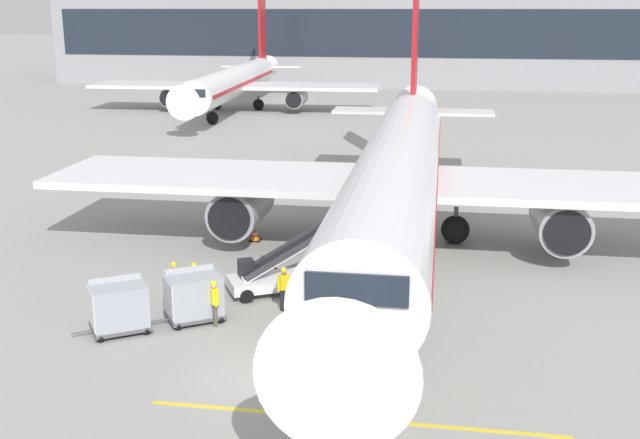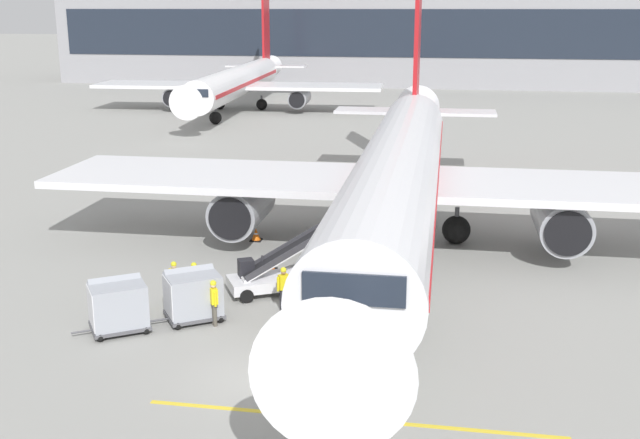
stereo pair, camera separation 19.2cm
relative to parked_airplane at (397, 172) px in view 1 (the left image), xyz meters
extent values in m
plane|color=gray|center=(-3.26, -14.72, -3.67)|extent=(600.00, 600.00, 0.00)
cylinder|color=white|center=(0.01, -0.79, 0.09)|extent=(4.12, 34.01, 3.82)
cube|color=red|center=(0.01, -0.79, 0.09)|extent=(4.14, 32.65, 0.46)
cone|color=white|center=(0.17, -19.69, 0.09)|extent=(3.67, 3.86, 3.63)
cone|color=white|center=(-0.17, 19.25, 0.38)|extent=(3.30, 6.15, 3.25)
cube|color=white|center=(-8.83, -0.02, -0.48)|extent=(16.20, 6.93, 0.36)
cylinder|color=#93969E|center=(-7.56, -0.69, -1.85)|extent=(2.41, 4.44, 2.37)
cylinder|color=black|center=(-7.54, -2.95, -1.85)|extent=(2.02, 0.14, 2.02)
cube|color=white|center=(8.83, 0.13, -0.48)|extent=(16.20, 6.93, 0.36)
cylinder|color=#93969E|center=(7.57, -0.56, -1.85)|extent=(2.41, 4.44, 2.37)
cylinder|color=black|center=(7.59, -2.82, -1.85)|extent=(2.02, 0.14, 2.02)
cube|color=red|center=(-0.15, 17.72, 5.95)|extent=(0.32, 4.08, 10.19)
cube|color=white|center=(-0.15, 17.42, 0.67)|extent=(11.00, 2.81, 0.20)
cube|color=#1E2633|center=(0.15, -17.02, 0.67)|extent=(2.69, 1.74, 0.84)
cylinder|color=#47474C|center=(0.10, -10.99, -2.39)|extent=(0.22, 0.22, 1.15)
sphere|color=black|center=(0.10, -10.99, -2.97)|extent=(1.40, 1.40, 1.40)
cylinder|color=#47474C|center=(-2.88, 0.88, -2.39)|extent=(0.22, 0.22, 1.15)
sphere|color=black|center=(-2.88, 0.88, -2.97)|extent=(1.40, 1.40, 1.40)
cylinder|color=#47474C|center=(2.86, 0.93, -2.39)|extent=(0.22, 0.22, 1.15)
sphere|color=black|center=(2.86, 0.93, -2.97)|extent=(1.40, 1.40, 1.40)
cube|color=silver|center=(-4.57, -7.32, -3.17)|extent=(3.75, 3.01, 0.44)
cube|color=black|center=(-5.57, -7.44, -2.60)|extent=(0.79, 0.78, 0.70)
cylinder|color=#333338|center=(-4.97, -7.12, -2.55)|extent=(0.08, 0.08, 0.80)
cube|color=silver|center=(-3.56, -6.78, -1.80)|extent=(4.60, 3.03, 2.43)
cube|color=black|center=(-3.56, -6.78, -1.71)|extent=(4.41, 2.84, 2.28)
cube|color=#333338|center=(-3.35, -7.17, -1.68)|extent=(4.16, 2.26, 2.46)
cube|color=#333338|center=(-3.77, -6.39, -1.68)|extent=(4.16, 2.26, 2.46)
cylinder|color=black|center=(-3.17, -7.41, -3.39)|extent=(0.59, 0.44, 0.56)
cylinder|color=black|center=(-3.87, -6.11, -3.39)|extent=(0.59, 0.44, 0.56)
cylinder|color=black|center=(-5.27, -8.53, -3.39)|extent=(0.59, 0.44, 0.56)
cylinder|color=black|center=(-5.97, -7.23, -3.39)|extent=(0.59, 0.44, 0.56)
cube|color=#515156|center=(-6.75, -10.53, -3.46)|extent=(2.55, 2.44, 0.12)
cylinder|color=#4C4C51|center=(-7.87, -11.28, -3.47)|extent=(0.62, 0.45, 0.07)
cube|color=#9EA3AD|center=(-6.75, -10.53, -2.65)|extent=(2.41, 2.30, 1.50)
cube|color=#9EA3AD|center=(-6.98, -10.19, -2.12)|extent=(2.00, 1.71, 0.74)
cube|color=silver|center=(-7.55, -11.06, -2.65)|extent=(0.82, 1.22, 1.38)
sphere|color=black|center=(-7.79, -10.41, -3.52)|extent=(0.30, 0.30, 0.30)
sphere|color=black|center=(-7.04, -11.54, -3.52)|extent=(0.30, 0.30, 0.30)
sphere|color=black|center=(-6.46, -9.52, -3.52)|extent=(0.30, 0.30, 0.30)
sphere|color=black|center=(-5.71, -10.65, -3.52)|extent=(0.30, 0.30, 0.30)
cube|color=#515156|center=(-9.05, -11.99, -3.46)|extent=(2.55, 2.44, 0.12)
cylinder|color=#4C4C51|center=(-10.18, -12.73, -3.47)|extent=(0.62, 0.45, 0.07)
cube|color=#9EA3AD|center=(-9.05, -11.99, -2.65)|extent=(2.41, 2.30, 1.50)
cube|color=#9EA3AD|center=(-9.28, -11.64, -2.12)|extent=(2.00, 1.71, 0.74)
cube|color=silver|center=(-9.86, -12.52, -2.65)|extent=(0.82, 1.22, 1.38)
sphere|color=black|center=(-10.10, -11.86, -3.52)|extent=(0.30, 0.30, 0.30)
sphere|color=black|center=(-9.34, -12.99, -3.52)|extent=(0.30, 0.30, 0.30)
sphere|color=black|center=(-8.77, -10.98, -3.52)|extent=(0.30, 0.30, 0.30)
sphere|color=black|center=(-8.01, -12.11, -3.52)|extent=(0.30, 0.30, 0.30)
cylinder|color=#514C42|center=(-7.29, -9.05, -3.24)|extent=(0.15, 0.15, 0.86)
cylinder|color=#514C42|center=(-7.11, -9.08, -3.24)|extent=(0.15, 0.15, 0.86)
cube|color=yellow|center=(-7.20, -9.07, -2.52)|extent=(0.41, 0.30, 0.58)
cube|color=white|center=(-7.18, -8.95, -2.52)|extent=(0.34, 0.07, 0.08)
sphere|color=tan|center=(-7.20, -9.07, -2.11)|extent=(0.21, 0.21, 0.21)
sphere|color=yellow|center=(-7.20, -9.07, -2.04)|extent=(0.23, 0.23, 0.23)
cylinder|color=yellow|center=(-7.44, -9.03, -2.57)|extent=(0.09, 0.09, 0.56)
cylinder|color=yellow|center=(-6.96, -9.11, -2.57)|extent=(0.09, 0.09, 0.56)
cylinder|color=#514C42|center=(-7.93, -9.14, -3.24)|extent=(0.15, 0.15, 0.86)
cylinder|color=#514C42|center=(-8.09, -9.06, -3.24)|extent=(0.15, 0.15, 0.86)
cube|color=yellow|center=(-8.01, -9.10, -2.52)|extent=(0.45, 0.39, 0.58)
cube|color=white|center=(-8.07, -9.21, -2.52)|extent=(0.31, 0.17, 0.08)
sphere|color=beige|center=(-8.01, -9.10, -2.11)|extent=(0.21, 0.21, 0.21)
sphere|color=yellow|center=(-8.01, -9.10, -2.04)|extent=(0.23, 0.23, 0.23)
cylinder|color=yellow|center=(-7.79, -9.21, -2.57)|extent=(0.09, 0.09, 0.56)
cylinder|color=yellow|center=(-8.22, -8.99, -2.57)|extent=(0.09, 0.09, 0.56)
cylinder|color=#514C42|center=(-5.89, -10.84, -3.24)|extent=(0.15, 0.15, 0.86)
cylinder|color=#514C42|center=(-5.79, -10.99, -3.24)|extent=(0.15, 0.15, 0.86)
cube|color=yellow|center=(-5.84, -10.91, -2.52)|extent=(0.40, 0.45, 0.58)
cube|color=white|center=(-5.74, -10.85, -2.52)|extent=(0.19, 0.30, 0.08)
sphere|color=beige|center=(-5.84, -10.91, -2.11)|extent=(0.21, 0.21, 0.21)
sphere|color=yellow|center=(-5.84, -10.91, -2.04)|extent=(0.23, 0.23, 0.23)
cylinder|color=yellow|center=(-5.97, -10.71, -2.57)|extent=(0.09, 0.09, 0.56)
cylinder|color=yellow|center=(-5.72, -11.12, -2.57)|extent=(0.09, 0.09, 0.56)
cylinder|color=black|center=(-3.72, -9.10, -3.24)|extent=(0.15, 0.15, 0.86)
cylinder|color=black|center=(-3.58, -8.99, -3.24)|extent=(0.15, 0.15, 0.86)
cube|color=yellow|center=(-3.65, -9.04, -2.52)|extent=(0.45, 0.43, 0.58)
cube|color=white|center=(-3.73, -8.95, -2.52)|extent=(0.27, 0.22, 0.08)
sphere|color=#9E7051|center=(-3.65, -9.04, -2.11)|extent=(0.21, 0.21, 0.21)
sphere|color=yellow|center=(-3.65, -9.04, -2.04)|extent=(0.23, 0.23, 0.23)
cylinder|color=yellow|center=(-3.84, -9.19, -2.57)|extent=(0.09, 0.09, 0.56)
cylinder|color=yellow|center=(-3.46, -8.89, -2.57)|extent=(0.09, 0.09, 0.56)
cube|color=black|center=(-7.00, -0.29, -3.64)|extent=(0.56, 0.56, 0.05)
cone|color=orange|center=(-7.00, -0.29, -3.32)|extent=(0.45, 0.45, 0.59)
cylinder|color=white|center=(-7.00, -0.29, -3.29)|extent=(0.25, 0.25, 0.07)
cube|color=black|center=(-5.30, -4.58, -3.64)|extent=(0.63, 0.63, 0.05)
cone|color=orange|center=(-5.30, -4.58, -3.28)|extent=(0.51, 0.51, 0.67)
cylinder|color=white|center=(-5.30, -4.58, -3.25)|extent=(0.28, 0.28, 0.08)
cube|color=yellow|center=(-0.16, -0.79, -3.66)|extent=(0.20, 110.00, 0.01)
cube|color=yellow|center=(0.01, -16.74, -3.66)|extent=(12.00, 0.20, 0.01)
cube|color=#939399|center=(3.89, 86.49, 3.69)|extent=(122.95, 20.94, 14.71)
cube|color=#1E2633|center=(3.89, 75.97, 4.06)|extent=(119.26, 0.10, 6.62)
cylinder|color=white|center=(-21.39, 47.56, -0.38)|extent=(4.82, 32.60, 3.26)
cube|color=red|center=(-21.39, 47.56, -0.38)|extent=(4.79, 31.31, 0.39)
cone|color=white|center=(-20.53, 29.71, -0.38)|extent=(3.25, 3.40, 3.10)
cone|color=white|center=(-22.29, 66.39, -0.14)|extent=(3.02, 5.34, 2.77)
cube|color=white|center=(-29.78, 47.97, -0.87)|extent=(15.72, 7.23, 0.36)
cylinder|color=#93969E|center=(-28.42, 47.38, -2.06)|extent=(2.22, 4.32, 2.02)
cylinder|color=black|center=(-28.31, 45.22, -2.06)|extent=(1.72, 0.20, 1.72)
cube|color=white|center=(-13.07, 48.77, -0.87)|extent=(15.72, 7.23, 0.36)
cylinder|color=#93969E|center=(-14.37, 48.06, -2.06)|extent=(2.22, 4.32, 2.02)
cylinder|color=black|center=(-14.27, 45.90, -2.06)|extent=(1.72, 0.20, 1.72)
cube|color=red|center=(-22.23, 65.08, 5.14)|extent=(0.47, 3.91, 9.75)
cube|color=white|center=(-22.22, 64.82, 0.11)|extent=(10.61, 3.10, 0.20)
cube|color=#1E2633|center=(-20.64, 31.99, 0.11)|extent=(2.35, 1.57, 0.72)
cylinder|color=#47474C|center=(-20.92, 37.83, -2.53)|extent=(0.22, 0.22, 1.03)
sphere|color=black|center=(-20.92, 37.83, -3.04)|extent=(1.26, 1.26, 1.26)
cylinder|color=#47474C|center=(-23.91, 49.06, -2.53)|extent=(0.22, 0.22, 1.03)
sphere|color=black|center=(-23.91, 49.06, -3.04)|extent=(1.26, 1.26, 1.26)
cylinder|color=#47474C|center=(-19.02, 49.30, -2.53)|extent=(0.22, 0.22, 1.03)
sphere|color=black|center=(-19.02, 49.30, -3.04)|extent=(1.26, 1.26, 1.26)
camera|label=1|loc=(2.26, -36.22, 7.61)|focal=43.36mm
camera|label=2|loc=(2.45, -36.19, 7.61)|focal=43.36mm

